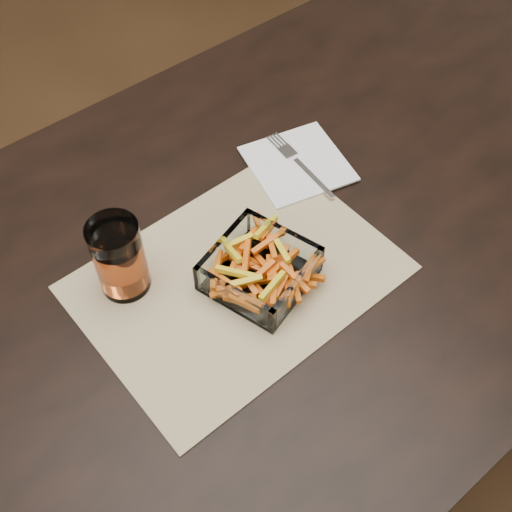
% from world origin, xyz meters
% --- Properties ---
extents(dining_table, '(1.60, 0.90, 0.75)m').
position_xyz_m(dining_table, '(0.00, 0.00, 0.66)').
color(dining_table, black).
rests_on(dining_table, ground).
extents(placemat, '(0.45, 0.34, 0.00)m').
position_xyz_m(placemat, '(-0.15, -0.03, 0.75)').
color(placemat, tan).
rests_on(placemat, dining_table).
extents(glass_bowl, '(0.17, 0.17, 0.05)m').
position_xyz_m(glass_bowl, '(-0.13, -0.05, 0.78)').
color(glass_bowl, white).
rests_on(glass_bowl, placemat).
extents(tumbler, '(0.07, 0.07, 0.13)m').
position_xyz_m(tumbler, '(-0.28, 0.07, 0.81)').
color(tumbler, white).
rests_on(tumbler, placemat).
extents(napkin, '(0.19, 0.19, 0.00)m').
position_xyz_m(napkin, '(0.08, 0.09, 0.76)').
color(napkin, white).
rests_on(napkin, placemat).
extents(fork, '(0.03, 0.18, 0.00)m').
position_xyz_m(fork, '(0.08, 0.09, 0.76)').
color(fork, silver).
rests_on(fork, napkin).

